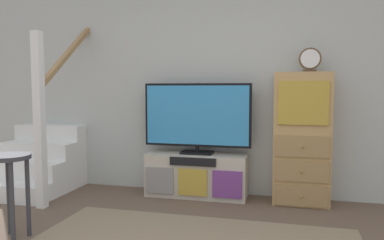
% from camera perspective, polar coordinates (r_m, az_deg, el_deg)
% --- Properties ---
extents(back_wall, '(6.40, 0.12, 2.70)m').
position_cam_1_polar(back_wall, '(4.44, 5.31, 6.34)').
color(back_wall, '#B2B7B2').
rests_on(back_wall, ground_plane).
extents(media_console, '(1.14, 0.38, 0.49)m').
position_cam_1_polar(media_console, '(4.35, 0.68, -8.31)').
color(media_console, '#BCB29E').
rests_on(media_console, ground_plane).
extents(television, '(1.22, 0.22, 0.80)m').
position_cam_1_polar(television, '(4.27, 0.77, 0.53)').
color(television, black).
rests_on(television, media_console).
extents(side_cabinet, '(0.58, 0.38, 1.40)m').
position_cam_1_polar(side_cabinet, '(4.16, 16.21, -2.75)').
color(side_cabinet, tan).
rests_on(side_cabinet, ground_plane).
extents(desk_clock, '(0.23, 0.08, 0.25)m').
position_cam_1_polar(desk_clock, '(4.13, 17.36, 8.64)').
color(desk_clock, '#4C3823').
rests_on(desk_clock, side_cabinet).
extents(staircase, '(1.00, 1.36, 2.20)m').
position_cam_1_polar(staircase, '(5.13, -20.88, -5.16)').
color(staircase, white).
rests_on(staircase, ground_plane).
extents(bar_stool_near, '(0.34, 0.34, 0.70)m').
position_cam_1_polar(bar_stool_near, '(3.42, -25.81, -7.67)').
color(bar_stool_near, '#333338').
rests_on(bar_stool_near, ground_plane).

